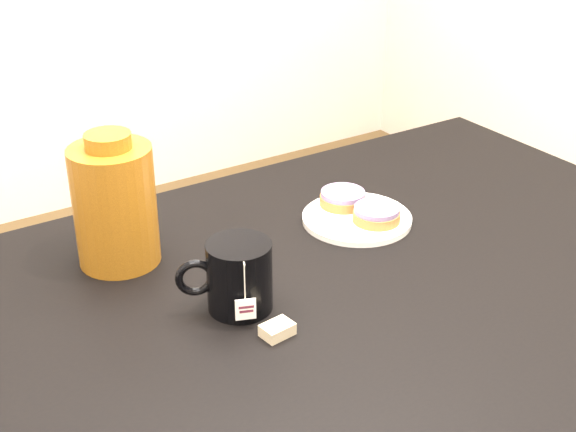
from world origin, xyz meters
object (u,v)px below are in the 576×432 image
at_px(bagel_front, 376,214).
at_px(teabag_pouch, 277,330).
at_px(table, 331,327).
at_px(bagel_package, 115,204).
at_px(plate, 357,218).
at_px(mug, 238,276).
at_px(bagel_back, 343,198).

relative_size(bagel_front, teabag_pouch, 2.65).
bearing_deg(table, bagel_package, 135.49).
height_order(plate, bagel_package, bagel_package).
height_order(bagel_front, teabag_pouch, bagel_front).
xyz_separation_m(table, teabag_pouch, (-0.15, -0.07, 0.09)).
relative_size(mug, bagel_package, 0.69).
relative_size(table, bagel_package, 6.28).
distance_m(table, bagel_front, 0.24).
bearing_deg(bagel_front, table, -147.14).
relative_size(table, bagel_back, 13.73).
distance_m(plate, mug, 0.35).
xyz_separation_m(table, mug, (-0.16, 0.02, 0.14)).
height_order(plate, bagel_front, bagel_front).
distance_m(table, teabag_pouch, 0.19).
bearing_deg(mug, plate, 43.03).
relative_size(table, plate, 7.10).
bearing_deg(teabag_pouch, plate, 35.44).
bearing_deg(mug, bagel_package, 133.67).
height_order(table, teabag_pouch, teabag_pouch).
relative_size(plate, teabag_pouch, 4.38).
bearing_deg(plate, bagel_package, 166.22).
bearing_deg(plate, mug, -158.19).
distance_m(bagel_front, mug, 0.35).
xyz_separation_m(bagel_front, teabag_pouch, (-0.32, -0.18, -0.01)).
bearing_deg(teabag_pouch, bagel_front, 29.72).
bearing_deg(teabag_pouch, bagel_package, 108.22).
height_order(bagel_back, teabag_pouch, bagel_back).
distance_m(mug, bagel_package, 0.25).
height_order(bagel_back, bagel_package, bagel_package).
xyz_separation_m(teabag_pouch, bagel_package, (-0.11, 0.32, 0.09)).
distance_m(plate, bagel_package, 0.43).
bearing_deg(teabag_pouch, mug, 96.77).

